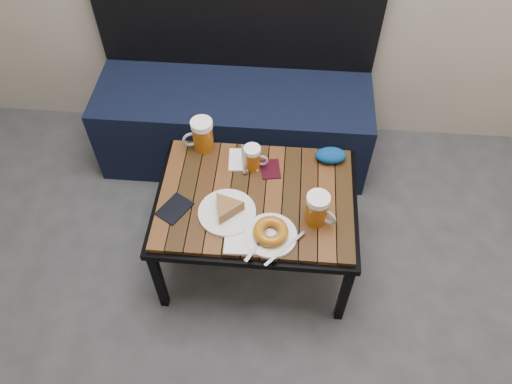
# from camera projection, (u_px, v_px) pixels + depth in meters

# --- Properties ---
(bench) EXTENTS (1.40, 0.50, 0.95)m
(bench) POSITION_uv_depth(u_px,v_px,m) (235.00, 115.00, 2.65)
(bench) COLOR black
(bench) RESTS_ON ground
(cafe_table) EXTENTS (0.84, 0.62, 0.47)m
(cafe_table) POSITION_uv_depth(u_px,v_px,m) (256.00, 203.00, 2.09)
(cafe_table) COLOR black
(cafe_table) RESTS_ON ground
(beer_mug_left) EXTENTS (0.15, 0.12, 0.15)m
(beer_mug_left) POSITION_uv_depth(u_px,v_px,m) (202.00, 135.00, 2.17)
(beer_mug_left) COLOR #974C0C
(beer_mug_left) RESTS_ON cafe_table
(beer_mug_centre) EXTENTS (0.11, 0.07, 0.12)m
(beer_mug_centre) POSITION_uv_depth(u_px,v_px,m) (253.00, 158.00, 2.11)
(beer_mug_centre) COLOR #974C0C
(beer_mug_centre) RESTS_ON cafe_table
(beer_mug_right) EXTENTS (0.14, 0.12, 0.15)m
(beer_mug_right) POSITION_uv_depth(u_px,v_px,m) (318.00, 209.00, 1.92)
(beer_mug_right) COLOR #974C0C
(beer_mug_right) RESTS_ON cafe_table
(plate_pie) EXTENTS (0.23, 0.23, 0.07)m
(plate_pie) POSITION_uv_depth(u_px,v_px,m) (227.00, 210.00, 1.98)
(plate_pie) COLOR white
(plate_pie) RESTS_ON cafe_table
(plate_bagel) EXTENTS (0.24, 0.25, 0.06)m
(plate_bagel) POSITION_uv_depth(u_px,v_px,m) (271.00, 233.00, 1.91)
(plate_bagel) COLOR white
(plate_bagel) RESTS_ON cafe_table
(napkin_left) EXTENTS (0.14, 0.17, 0.01)m
(napkin_left) POSITION_uv_depth(u_px,v_px,m) (244.00, 160.00, 2.17)
(napkin_left) COLOR white
(napkin_left) RESTS_ON cafe_table
(napkin_right) EXTENTS (0.15, 0.13, 0.01)m
(napkin_right) POSITION_uv_depth(u_px,v_px,m) (243.00, 241.00, 1.91)
(napkin_right) COLOR white
(napkin_right) RESTS_ON cafe_table
(passport_navy) EXTENTS (0.15, 0.17, 0.01)m
(passport_navy) POSITION_uv_depth(u_px,v_px,m) (175.00, 209.00, 2.01)
(passport_navy) COLOR black
(passport_navy) RESTS_ON cafe_table
(passport_burgundy) EXTENTS (0.10, 0.12, 0.01)m
(passport_burgundy) POSITION_uv_depth(u_px,v_px,m) (270.00, 169.00, 2.14)
(passport_burgundy) COLOR black
(passport_burgundy) RESTS_ON cafe_table
(knit_pouch) EXTENTS (0.14, 0.10, 0.06)m
(knit_pouch) POSITION_uv_depth(u_px,v_px,m) (331.00, 155.00, 2.16)
(knit_pouch) COLOR #040C71
(knit_pouch) RESTS_ON cafe_table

